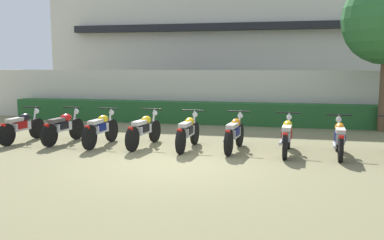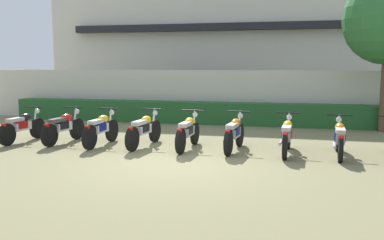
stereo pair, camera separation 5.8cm
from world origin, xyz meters
TOP-DOWN VIEW (x-y plane):
  - ground at (0.00, 0.00)m, footprint 60.00×60.00m
  - building at (0.00, 15.68)m, footprint 21.06×6.50m
  - compound_wall at (0.00, 6.82)m, footprint 20.01×0.30m
  - hedge_row at (0.00, 6.12)m, footprint 16.01×0.70m
  - parked_car at (-2.18, 9.76)m, footprint 4.70×2.53m
  - motorcycle_in_row_0 at (-4.81, 1.46)m, footprint 0.60×1.82m
  - motorcycle_in_row_1 at (-3.60, 1.58)m, footprint 0.60×1.82m
  - motorcycle_in_row_2 at (-2.42, 1.46)m, footprint 0.60×1.85m
  - motorcycle_in_row_3 at (-1.25, 1.58)m, footprint 0.60×1.97m
  - motorcycle_in_row_4 at (-0.04, 1.52)m, footprint 0.60×1.89m
  - motorcycle_in_row_5 at (1.16, 1.54)m, footprint 0.60×1.84m
  - motorcycle_in_row_6 at (2.44, 1.48)m, footprint 0.60×1.93m
  - motorcycle_in_row_7 at (3.65, 1.46)m, footprint 0.60×1.81m

SIDE VIEW (x-z plane):
  - ground at x=0.00m, z-range 0.00..0.00m
  - hedge_row at x=0.00m, z-range 0.00..0.79m
  - motorcycle_in_row_7 at x=3.65m, z-range -0.03..0.92m
  - motorcycle_in_row_0 at x=-4.81m, z-range -0.03..0.93m
  - motorcycle_in_row_1 at x=-3.60m, z-range -0.03..0.93m
  - motorcycle_in_row_4 at x=-0.04m, z-range -0.03..0.94m
  - motorcycle_in_row_3 at x=-1.25m, z-range -0.03..0.94m
  - motorcycle_in_row_6 at x=2.44m, z-range -0.03..0.94m
  - motorcycle_in_row_5 at x=1.16m, z-range -0.03..0.94m
  - motorcycle_in_row_2 at x=-2.42m, z-range -0.03..0.95m
  - parked_car at x=-2.18m, z-range -0.01..1.88m
  - compound_wall at x=0.00m, z-range 0.00..1.95m
  - building at x=0.00m, z-range 0.00..7.71m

